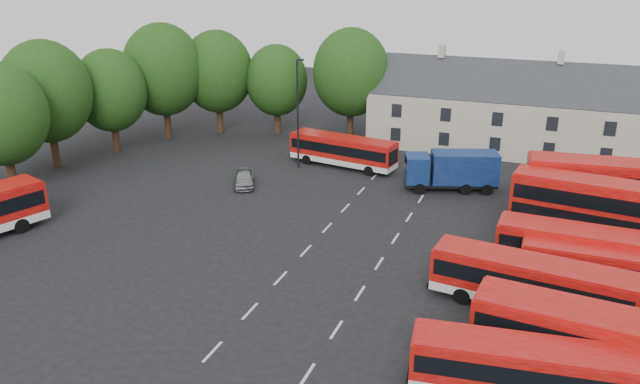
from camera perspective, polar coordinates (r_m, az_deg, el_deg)
The scene contains 15 objects.
ground at distance 39.44m, azimuth -2.42°, elevation -6.59°, with size 140.00×140.00×0.00m, color black.
lane_markings at distance 40.29m, azimuth 2.00°, elevation -5.95°, with size 5.15×33.80×0.01m.
treeline at distance 63.20m, azimuth -13.01°, elevation 9.78°, with size 29.92×32.59×12.01m.
terrace_houses at distance 63.68m, azimuth 20.55°, elevation 6.47°, with size 35.70×7.13×10.06m.
bus_row_a at distance 28.99m, azimuth 18.36°, elevation -14.96°, with size 9.96×3.45×2.76m.
bus_row_b at distance 31.35m, azimuth 24.70°, elevation -12.27°, with size 11.89×3.78×3.30m.
bus_row_c at distance 35.67m, azimuth 18.72°, elevation -7.65°, with size 10.71×3.58×2.97m.
bus_row_d at distance 38.90m, azimuth 25.12°, elevation -6.35°, with size 9.84×2.42×2.77m.
bus_row_e at distance 40.23m, azimuth 23.69°, elevation -4.91°, with size 11.06×2.90×3.10m.
bus_dd_south at distance 44.80m, azimuth 24.15°, elevation -1.42°, with size 11.30×3.91×4.54m.
bus_dd_north at distance 48.29m, azimuth 25.29°, elevation 0.17°, with size 12.10×3.95×4.87m.
bus_north at distance 56.91m, azimuth 2.10°, elevation 3.95°, with size 10.28×3.91×2.84m.
box_truck at distance 52.12m, azimuth 12.02°, elevation 2.06°, with size 7.78×4.61×3.25m.
silver_car at distance 52.76m, azimuth -6.97°, elevation 1.29°, with size 1.62×4.03×1.37m, color #95979C.
lamppost at distance 55.78m, azimuth -2.03°, elevation 7.40°, with size 0.69×0.35×9.88m.
Camera 1 is at (14.17, -32.09, 18.03)m, focal length 35.00 mm.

